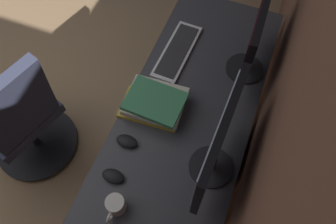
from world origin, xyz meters
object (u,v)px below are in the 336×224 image
(drawer_pedestal, at_px, (186,151))
(monitor_secondary, at_px, (255,37))
(mouse_main, at_px, (113,176))
(coffee_mug, at_px, (115,205))
(office_chair, at_px, (21,121))
(book_stack_near, at_px, (154,103))
(mouse_spare, at_px, (127,141))
(keyboard_main, at_px, (177,51))
(monitor_primary, at_px, (218,143))

(drawer_pedestal, relative_size, monitor_secondary, 1.49)
(mouse_main, xyz_separation_m, coffee_mug, (0.12, 0.07, 0.03))
(mouse_main, distance_m, office_chair, 0.80)
(book_stack_near, bearing_deg, drawer_pedestal, 87.83)
(mouse_spare, bearing_deg, keyboard_main, 176.81)
(mouse_main, height_order, book_stack_near, book_stack_near)
(mouse_spare, relative_size, coffee_mug, 0.87)
(monitor_secondary, height_order, mouse_main, monitor_secondary)
(monitor_primary, bearing_deg, coffee_mug, -45.05)
(monitor_primary, xyz_separation_m, keyboard_main, (-0.57, -0.37, -0.26))
(monitor_secondary, relative_size, book_stack_near, 1.46)
(keyboard_main, bearing_deg, office_chair, -51.58)
(keyboard_main, height_order, mouse_main, mouse_main)
(monitor_primary, bearing_deg, book_stack_near, -118.95)
(keyboard_main, bearing_deg, drawer_pedestal, 28.45)
(keyboard_main, distance_m, mouse_spare, 0.60)
(monitor_secondary, bearing_deg, keyboard_main, -86.86)
(mouse_main, distance_m, mouse_spare, 0.18)
(mouse_main, distance_m, coffee_mug, 0.14)
(keyboard_main, bearing_deg, book_stack_near, 2.41)
(mouse_main, bearing_deg, monitor_secondary, 153.54)
(office_chair, bearing_deg, mouse_main, 76.31)
(mouse_spare, bearing_deg, drawer_pedestal, 131.39)
(drawer_pedestal, bearing_deg, office_chair, -77.59)
(keyboard_main, distance_m, office_chair, 1.00)
(keyboard_main, xyz_separation_m, coffee_mug, (0.89, 0.05, 0.03))
(mouse_spare, xyz_separation_m, coffee_mug, (0.29, 0.08, 0.03))
(drawer_pedestal, height_order, monitor_secondary, monitor_secondary)
(mouse_main, relative_size, book_stack_near, 0.33)
(mouse_main, xyz_separation_m, mouse_spare, (-0.18, -0.01, 0.00))
(drawer_pedestal, height_order, coffee_mug, coffee_mug)
(drawer_pedestal, distance_m, keyboard_main, 0.59)
(coffee_mug, bearing_deg, mouse_spare, -163.96)
(drawer_pedestal, xyz_separation_m, book_stack_near, (-0.01, -0.19, 0.43))
(monitor_secondary, bearing_deg, mouse_main, -26.46)
(monitor_primary, relative_size, mouse_spare, 4.79)
(coffee_mug, bearing_deg, monitor_secondary, 160.45)
(coffee_mug, bearing_deg, keyboard_main, -176.73)
(drawer_pedestal, xyz_separation_m, monitor_secondary, (-0.40, 0.17, 0.63))
(monitor_secondary, xyz_separation_m, coffee_mug, (0.91, -0.32, -0.21))
(monitor_secondary, xyz_separation_m, office_chair, (0.61, -1.12, -0.53))
(monitor_primary, distance_m, coffee_mug, 0.50)
(mouse_main, bearing_deg, book_stack_near, 174.72)
(drawer_pedestal, bearing_deg, mouse_spare, -48.61)
(mouse_spare, height_order, office_chair, office_chair)
(book_stack_near, height_order, coffee_mug, book_stack_near)
(coffee_mug, relative_size, office_chair, 0.12)
(office_chair, bearing_deg, book_stack_near, 105.89)
(drawer_pedestal, relative_size, keyboard_main, 1.63)
(coffee_mug, xyz_separation_m, office_chair, (-0.29, -0.80, -0.32))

